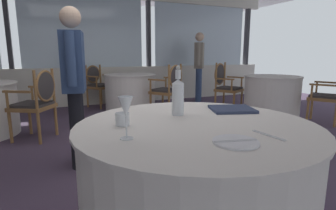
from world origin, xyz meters
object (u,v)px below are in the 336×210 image
wine_glass (126,108)px  dining_chair_0_0 (170,86)px  dining_chair_0_1 (98,82)px  dining_chair_2_0 (332,91)px  dining_chair_1_0 (38,99)px  diner_person_0 (74,79)px  menu_book (232,109)px  dining_chair_2_1 (225,83)px  water_bottle (178,96)px  water_tumbler (122,119)px  side_plate (236,142)px  diner_person_1 (199,63)px

wine_glass → dining_chair_0_0: size_ratio=0.21×
dining_chair_0_1 → dining_chair_2_0: size_ratio=0.93×
dining_chair_1_0 → diner_person_0: 1.22m
menu_book → dining_chair_2_1: bearing=73.7°
water_bottle → diner_person_0: (-0.55, 1.24, 0.02)m
dining_chair_0_1 → dining_chair_2_1: (2.35, -1.43, 0.02)m
water_bottle → diner_person_0: diner_person_0 is taller
diner_person_0 → water_tumbler: bearing=106.2°
dining_chair_0_1 → diner_person_0: 3.26m
side_plate → diner_person_0: size_ratio=0.13×
side_plate → dining_chair_2_1: (2.48, 3.60, -0.19)m
menu_book → dining_chair_2_1: 3.66m
dining_chair_1_0 → dining_chair_2_0: size_ratio=0.98×
dining_chair_2_0 → dining_chair_2_1: bearing=0.0°
side_plate → dining_chair_2_1: dining_chair_2_1 is taller
dining_chair_0_1 → menu_book: bearing=-30.5°
dining_chair_0_0 → dining_chair_1_0: size_ratio=1.02×
menu_book → dining_chair_1_0: dining_chair_1_0 is taller
side_plate → water_bottle: (0.00, 0.62, 0.12)m
water_bottle → dining_chair_2_1: water_bottle is taller
water_bottle → menu_book: water_bottle is taller
dining_chair_0_0 → dining_chair_1_0: bearing=69.4°
dining_chair_0_1 → dining_chair_1_0: size_ratio=0.96×
dining_chair_0_0 → side_plate: bearing=127.0°
side_plate → wine_glass: bearing=149.9°
water_bottle → dining_chair_2_1: (2.48, 2.98, -0.32)m
dining_chair_0_0 → dining_chair_0_1: 1.87m
side_plate → diner_person_1: size_ratio=0.13×
side_plate → diner_person_0: bearing=106.4°
water_bottle → dining_chair_2_0: 3.70m
water_tumbler → dining_chair_0_0: (1.58, 2.97, -0.21)m
dining_chair_1_0 → wine_glass: bearing=131.4°
dining_chair_0_1 → dining_chair_0_0: bearing=0.0°
menu_book → dining_chair_0_1: bearing=111.8°
dining_chair_0_1 → side_plate: bearing=-35.7°
side_plate → menu_book: bearing=54.8°
water_tumbler → dining_chair_0_0: bearing=61.9°
wine_glass → dining_chair_0_0: 3.62m
wine_glass → dining_chair_2_1: 4.45m
water_bottle → dining_chair_2_0: (3.43, 1.35, -0.32)m
water_tumbler → menu_book: bearing=6.1°
menu_book → diner_person_0: bearing=145.3°
diner_person_0 → side_plate: bearing=116.3°
dining_chair_0_0 → diner_person_1: 1.86m
dining_chair_0_1 → diner_person_1: bearing=48.7°
dining_chair_0_0 → menu_book: bearing=130.9°
menu_book → dining_chair_0_1: (-0.28, 4.43, -0.22)m
water_tumbler → dining_chair_2_1: bearing=47.1°
wine_glass → dining_chair_0_1: wine_glass is taller
wine_glass → dining_chair_0_0: dining_chair_0_0 is taller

